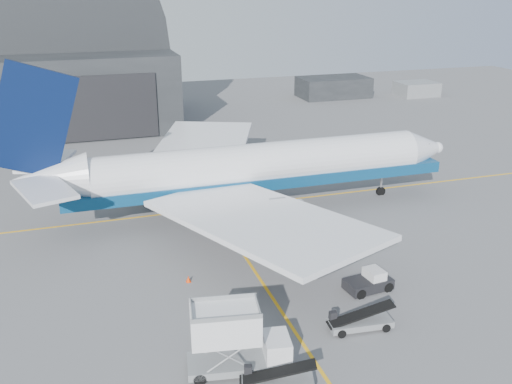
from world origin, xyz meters
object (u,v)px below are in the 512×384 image
object	(u,v)px
catering_truck	(234,340)
airliner	(243,169)
belt_loader_b	(359,322)
pushback_tug	(369,282)
belt_loader_a	(277,380)

from	to	relation	value
catering_truck	airliner	bearing A→B (deg)	81.47
airliner	catering_truck	size ratio (longest dim) A/B	7.16
belt_loader_b	catering_truck	bearing A→B (deg)	-164.62
pushback_tug	airliner	bearing A→B (deg)	98.29
catering_truck	pushback_tug	bearing A→B (deg)	35.67
catering_truck	pushback_tug	xyz separation A→B (m)	(12.55, 6.25, -1.56)
airliner	belt_loader_b	xyz separation A→B (m)	(1.54, -22.76, -4.05)
pushback_tug	belt_loader_b	distance (m)	5.61
airliner	pushback_tug	distance (m)	19.19
airliner	belt_loader_a	xyz separation A→B (m)	(-5.90, -26.73, -4.08)
airliner	belt_loader_b	distance (m)	23.16
catering_truck	belt_loader_a	distance (m)	3.42
catering_truck	pushback_tug	distance (m)	14.10
airliner	belt_loader_a	size ratio (longest dim) A/B	10.26
belt_loader_a	belt_loader_b	xyz separation A→B (m)	(7.44, 3.98, 0.02)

